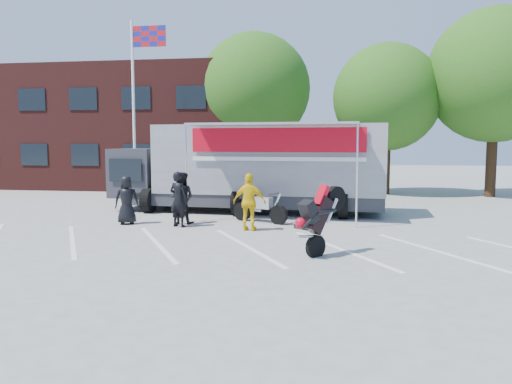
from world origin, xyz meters
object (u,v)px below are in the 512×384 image
(tree_left, at_px, (254,89))
(spectator_leather_c, at_px, (182,198))
(tree_right, at_px, (495,75))
(spectator_leather_b, at_px, (179,199))
(flagpole, at_px, (139,88))
(spectator_leather_a, at_px, (127,200))
(tree_mid, at_px, (387,97))
(parked_motorcycle, at_px, (260,222))
(spectator_hivis, at_px, (249,202))
(stunt_bike_rider, at_px, (332,253))
(transporter_truck, at_px, (256,212))

(tree_left, height_order, spectator_leather_c, tree_left)
(tree_right, height_order, spectator_leather_b, tree_right)
(flagpole, xyz_separation_m, spectator_leather_c, (3.73, -5.79, -4.20))
(tree_left, xyz_separation_m, tree_right, (12.00, -1.50, 0.31))
(flagpole, bearing_deg, spectator_leather_b, -59.15)
(flagpole, distance_m, spectator_leather_a, 7.73)
(tree_mid, relative_size, tree_right, 0.84)
(parked_motorcycle, relative_size, spectator_hivis, 1.22)
(tree_mid, xyz_separation_m, spectator_hivis, (-5.11, -11.71, -4.08))
(tree_right, xyz_separation_m, parked_motorcycle, (-10.02, -9.63, -5.88))
(stunt_bike_rider, xyz_separation_m, spectator_hivis, (-2.48, 2.76, 0.87))
(tree_mid, xyz_separation_m, spectator_leather_b, (-7.44, -11.38, -4.07))
(tree_right, relative_size, stunt_bike_rider, 5.03)
(spectator_leather_a, distance_m, spectator_leather_c, 1.79)
(transporter_truck, height_order, spectator_leather_a, transporter_truck)
(tree_right, bearing_deg, parked_motorcycle, -136.16)
(transporter_truck, xyz_separation_m, spectator_leather_a, (-3.74, -3.43, 0.80))
(stunt_bike_rider, distance_m, spectator_leather_a, 7.47)
(tree_mid, distance_m, tree_right, 5.11)
(tree_left, bearing_deg, spectator_leather_a, -100.57)
(spectator_leather_b, height_order, spectator_leather_c, spectator_leather_b)
(spectator_hivis, bearing_deg, tree_left, -74.17)
(tree_mid, bearing_deg, spectator_leather_c, -124.87)
(tree_left, height_order, parked_motorcycle, tree_left)
(tree_left, height_order, spectator_hivis, tree_left)
(spectator_hivis, bearing_deg, tree_right, -124.68)
(parked_motorcycle, bearing_deg, spectator_hivis, -157.73)
(tree_right, distance_m, spectator_hivis, 15.91)
(spectator_leather_b, bearing_deg, parked_motorcycle, -133.13)
(tree_left, distance_m, spectator_leather_c, 12.71)
(flagpole, height_order, spectator_leather_c, flagpole)
(spectator_leather_c, bearing_deg, tree_right, -135.95)
(spectator_hivis, bearing_deg, spectator_leather_c, -13.67)
(tree_left, relative_size, spectator_leather_c, 5.09)
(parked_motorcycle, relative_size, spectator_leather_a, 1.33)
(flagpole, height_order, stunt_bike_rider, flagpole)
(tree_left, distance_m, tree_mid, 7.10)
(tree_left, bearing_deg, stunt_bike_rider, -74.23)
(tree_mid, height_order, spectator_leather_a, tree_mid)
(tree_left, xyz_separation_m, spectator_leather_a, (-2.26, -12.14, -4.77))
(tree_left, height_order, stunt_bike_rider, tree_left)
(tree_left, relative_size, stunt_bike_rider, 4.76)
(transporter_truck, height_order, parked_motorcycle, transporter_truck)
(spectator_leather_b, distance_m, spectator_leather_c, 0.60)
(spectator_leather_a, xyz_separation_m, spectator_leather_b, (1.83, -0.24, 0.08))
(transporter_truck, relative_size, spectator_leather_c, 6.14)
(spectator_hivis, bearing_deg, spectator_leather_b, -0.81)
(tree_right, distance_m, transporter_truck, 14.05)
(tree_mid, bearing_deg, spectator_leather_b, -123.17)
(stunt_bike_rider, xyz_separation_m, spectator_leather_c, (-4.89, 3.69, 0.85))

